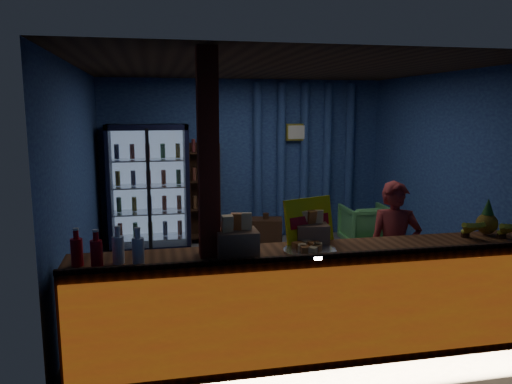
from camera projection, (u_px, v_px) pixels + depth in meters
ground at (277, 280)px, 6.25m from camera, size 4.60×4.60×0.00m
room_walls at (278, 156)px, 6.00m from camera, size 4.60×4.60×4.60m
counter at (331, 301)px, 4.33m from camera, size 4.40×0.57×0.99m
support_post at (209, 213)px, 4.00m from camera, size 0.16×0.16×2.60m
beverage_cooler at (149, 188)px, 7.64m from camera, size 1.20×0.62×1.90m
bottle_shelf at (204, 193)px, 7.97m from camera, size 0.50×0.28×1.60m
curtain_folds at (304, 159)px, 8.31m from camera, size 1.74×0.14×2.50m
framed_picture at (297, 132)px, 8.16m from camera, size 0.36×0.04×0.28m
shopkeeper at (394, 252)px, 5.00m from camera, size 0.61×0.50×1.42m
green_chair at (365, 225)px, 7.82m from camera, size 0.72×0.74×0.64m
side_table at (266, 233)px, 7.72m from camera, size 0.57×0.46×0.54m
yellow_sign at (309, 221)px, 4.40m from camera, size 0.51×0.28×0.40m
soda_bottles at (108, 250)px, 3.77m from camera, size 0.54×0.17×0.29m
snack_box_left at (237, 241)px, 4.02m from camera, size 0.33×0.27×0.35m
snack_box_centre at (312, 232)px, 4.38m from camera, size 0.30×0.26×0.30m
pastry_tray at (310, 249)px, 4.13m from camera, size 0.45×0.45×0.07m
banana_bunches at (500, 227)px, 4.60m from camera, size 0.88×0.33×0.19m
pineapple at (487, 220)px, 4.68m from camera, size 0.20×0.20×0.34m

